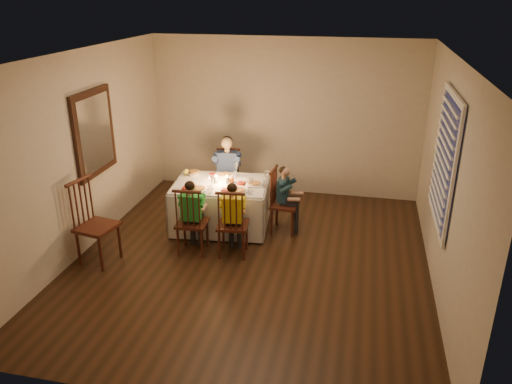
% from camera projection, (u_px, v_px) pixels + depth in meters
% --- Properties ---
extents(ground, '(5.00, 5.00, 0.00)m').
position_uv_depth(ground, '(251.00, 260.00, 6.52)').
color(ground, black).
rests_on(ground, ground).
extents(wall_left, '(0.02, 5.00, 2.60)m').
position_uv_depth(wall_left, '(82.00, 154.00, 6.47)').
color(wall_left, beige).
rests_on(wall_left, ground).
extents(wall_right, '(0.02, 5.00, 2.60)m').
position_uv_depth(wall_right, '(447.00, 181.00, 5.57)').
color(wall_right, beige).
rests_on(wall_right, ground).
extents(wall_back, '(4.50, 0.02, 2.60)m').
position_uv_depth(wall_back, '(285.00, 118.00, 8.28)').
color(wall_back, beige).
rests_on(wall_back, ground).
extents(ceiling, '(5.00, 5.00, 0.00)m').
position_uv_depth(ceiling, '(250.00, 56.00, 5.53)').
color(ceiling, white).
rests_on(ceiling, wall_back).
extents(dining_table, '(1.45, 1.11, 0.67)m').
position_uv_depth(dining_table, '(221.00, 196.00, 7.22)').
color(dining_table, silver).
rests_on(dining_table, ground).
extents(chair_adult, '(0.44, 0.42, 0.96)m').
position_uv_depth(chair_adult, '(228.00, 208.00, 8.06)').
color(chair_adult, '#38150F').
rests_on(chair_adult, ground).
extents(chair_near_left, '(0.42, 0.40, 0.96)m').
position_uv_depth(chair_near_left, '(194.00, 251.00, 6.73)').
color(chair_near_left, '#38150F').
rests_on(chair_near_left, ground).
extents(chair_near_right, '(0.43, 0.41, 0.96)m').
position_uv_depth(chair_near_right, '(233.00, 254.00, 6.68)').
color(chair_near_right, '#38150F').
rests_on(chair_near_right, ground).
extents(chair_end, '(0.40, 0.42, 0.96)m').
position_uv_depth(chair_end, '(284.00, 231.00, 7.29)').
color(chair_end, '#38150F').
rests_on(chair_end, ground).
extents(chair_extra, '(0.52, 0.53, 1.12)m').
position_uv_depth(chair_extra, '(102.00, 261.00, 6.49)').
color(chair_extra, '#38150F').
rests_on(chair_extra, ground).
extents(adult, '(0.47, 0.44, 1.19)m').
position_uv_depth(adult, '(228.00, 208.00, 8.06)').
color(adult, navy).
rests_on(adult, ground).
extents(child_green, '(0.35, 0.32, 1.03)m').
position_uv_depth(child_green, '(194.00, 251.00, 6.73)').
color(child_green, green).
rests_on(child_green, ground).
extents(child_yellow, '(0.36, 0.33, 1.02)m').
position_uv_depth(child_yellow, '(233.00, 254.00, 6.68)').
color(child_yellow, yellow).
rests_on(child_yellow, ground).
extents(child_teal, '(0.31, 0.33, 1.00)m').
position_uv_depth(child_teal, '(284.00, 231.00, 7.29)').
color(child_teal, '#193340').
rests_on(child_teal, ground).
extents(setting_adult, '(0.29, 0.29, 0.02)m').
position_uv_depth(setting_adult, '(225.00, 175.00, 7.41)').
color(setting_adult, white).
rests_on(setting_adult, dining_table).
extents(setting_green, '(0.29, 0.29, 0.02)m').
position_uv_depth(setting_green, '(199.00, 189.00, 6.90)').
color(setting_green, white).
rests_on(setting_green, dining_table).
extents(setting_yellow, '(0.29, 0.29, 0.02)m').
position_uv_depth(setting_yellow, '(239.00, 191.00, 6.84)').
color(setting_yellow, white).
rests_on(setting_yellow, dining_table).
extents(setting_teal, '(0.29, 0.29, 0.02)m').
position_uv_depth(setting_teal, '(254.00, 184.00, 7.08)').
color(setting_teal, white).
rests_on(setting_teal, dining_table).
extents(candle_left, '(0.06, 0.06, 0.10)m').
position_uv_depth(candle_left, '(216.00, 180.00, 7.13)').
color(candle_left, silver).
rests_on(candle_left, dining_table).
extents(candle_right, '(0.06, 0.06, 0.10)m').
position_uv_depth(candle_right, '(227.00, 180.00, 7.11)').
color(candle_right, silver).
rests_on(candle_right, dining_table).
extents(squash, '(0.09, 0.09, 0.09)m').
position_uv_depth(squash, '(186.00, 172.00, 7.44)').
color(squash, '#EEED3E').
rests_on(squash, dining_table).
extents(orange_fruit, '(0.08, 0.08, 0.08)m').
position_uv_depth(orange_fruit, '(231.00, 180.00, 7.15)').
color(orange_fruit, orange).
rests_on(orange_fruit, dining_table).
extents(serving_bowl, '(0.23, 0.23, 0.05)m').
position_uv_depth(serving_bowl, '(194.00, 174.00, 7.44)').
color(serving_bowl, white).
rests_on(serving_bowl, dining_table).
extents(wall_mirror, '(0.06, 0.95, 1.15)m').
position_uv_depth(wall_mirror, '(94.00, 133.00, 6.66)').
color(wall_mirror, black).
rests_on(wall_mirror, wall_left).
extents(window_blinds, '(0.07, 1.34, 1.54)m').
position_uv_depth(window_blinds, '(444.00, 161.00, 5.60)').
color(window_blinds, '#0D1336').
rests_on(window_blinds, wall_right).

